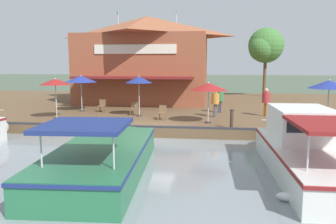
{
  "coord_description": "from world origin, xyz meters",
  "views": [
    {
      "loc": [
        16.36,
        3.22,
        3.83
      ],
      "look_at": [
        -1.0,
        0.91,
        1.3
      ],
      "focal_mm": 35.0,
      "sensor_mm": 36.0,
      "label": 1
    }
  ],
  "objects_px": {
    "cafe_chair_beside_entrance": "(162,112)",
    "swan": "(287,196)",
    "waterfront_restaurant": "(147,58)",
    "cafe_chair_under_first_umbrella": "(284,117)",
    "cafe_chair_back_row_seat": "(314,114)",
    "patio_umbrella_mid_patio_right": "(81,79)",
    "patio_umbrella_far_corner": "(209,87)",
    "cafe_chair_facing_river": "(299,110)",
    "patio_umbrella_mid_patio_left": "(139,80)",
    "motorboat_distant_upstream": "(303,147)",
    "person_near_entrance": "(266,99)",
    "motorboat_outer_channel": "(107,152)",
    "cafe_chair_mid_patio": "(134,108)",
    "patio_umbrella_by_entrance": "(55,82)",
    "cafe_chair_far_corner_seat": "(102,105)",
    "person_mid_patio": "(220,98)",
    "person_at_quay_edge": "(215,100)",
    "patio_umbrella_back_row": "(329,84)",
    "mooring_post": "(232,119)",
    "tree_behind_restaurant": "(265,46)"
  },
  "relations": [
    {
      "from": "patio_umbrella_far_corner",
      "to": "cafe_chair_under_first_umbrella",
      "type": "bearing_deg",
      "value": 87.41
    },
    {
      "from": "patio_umbrella_far_corner",
      "to": "motorboat_distant_upstream",
      "type": "xyz_separation_m",
      "value": [
        6.06,
        3.52,
        -1.78
      ]
    },
    {
      "from": "patio_umbrella_mid_patio_right",
      "to": "patio_umbrella_far_corner",
      "type": "bearing_deg",
      "value": 67.92
    },
    {
      "from": "patio_umbrella_mid_patio_left",
      "to": "swan",
      "type": "bearing_deg",
      "value": 30.85
    },
    {
      "from": "cafe_chair_beside_entrance",
      "to": "swan",
      "type": "xyz_separation_m",
      "value": [
        9.96,
        5.0,
        -0.85
      ]
    },
    {
      "from": "cafe_chair_facing_river",
      "to": "motorboat_distant_upstream",
      "type": "relative_size",
      "value": 0.1
    },
    {
      "from": "patio_umbrella_mid_patio_right",
      "to": "cafe_chair_back_row_seat",
      "type": "height_order",
      "value": "patio_umbrella_mid_patio_right"
    },
    {
      "from": "cafe_chair_beside_entrance",
      "to": "tree_behind_restaurant",
      "type": "xyz_separation_m",
      "value": [
        -15.89,
        8.16,
        4.6
      ]
    },
    {
      "from": "cafe_chair_under_first_umbrella",
      "to": "person_near_entrance",
      "type": "relative_size",
      "value": 0.48
    },
    {
      "from": "cafe_chair_back_row_seat",
      "to": "waterfront_restaurant",
      "type": "bearing_deg",
      "value": -131.74
    },
    {
      "from": "patio_umbrella_far_corner",
      "to": "cafe_chair_beside_entrance",
      "type": "xyz_separation_m",
      "value": [
        -0.75,
        -2.7,
        -1.56
      ]
    },
    {
      "from": "patio_umbrella_back_row",
      "to": "cafe_chair_under_first_umbrella",
      "type": "height_order",
      "value": "patio_umbrella_back_row"
    },
    {
      "from": "person_mid_patio",
      "to": "cafe_chair_facing_river",
      "type": "bearing_deg",
      "value": 72.11
    },
    {
      "from": "cafe_chair_far_corner_seat",
      "to": "person_near_entrance",
      "type": "height_order",
      "value": "person_near_entrance"
    },
    {
      "from": "waterfront_restaurant",
      "to": "motorboat_outer_channel",
      "type": "distance_m",
      "value": 18.61
    },
    {
      "from": "patio_umbrella_mid_patio_right",
      "to": "motorboat_outer_channel",
      "type": "relative_size",
      "value": 0.3
    },
    {
      "from": "cafe_chair_facing_river",
      "to": "cafe_chair_beside_entrance",
      "type": "xyz_separation_m",
      "value": [
        1.82,
        -8.22,
        0.0
      ]
    },
    {
      "from": "patio_umbrella_far_corner",
      "to": "cafe_chair_far_corner_seat",
      "type": "height_order",
      "value": "patio_umbrella_far_corner"
    },
    {
      "from": "waterfront_restaurant",
      "to": "patio_umbrella_by_entrance",
      "type": "relative_size",
      "value": 4.79
    },
    {
      "from": "cafe_chair_back_row_seat",
      "to": "patio_umbrella_back_row",
      "type": "bearing_deg",
      "value": 36.42
    },
    {
      "from": "cafe_chair_facing_river",
      "to": "person_mid_patio",
      "type": "xyz_separation_m",
      "value": [
        -1.54,
        -4.77,
        0.54
      ]
    },
    {
      "from": "swan",
      "to": "person_mid_patio",
      "type": "bearing_deg",
      "value": -173.35
    },
    {
      "from": "patio_umbrella_mid_patio_right",
      "to": "patio_umbrella_mid_patio_left",
      "type": "distance_m",
      "value": 4.77
    },
    {
      "from": "cafe_chair_under_first_umbrella",
      "to": "cafe_chair_back_row_seat",
      "type": "xyz_separation_m",
      "value": [
        -1.1,
        1.89,
        0.0
      ]
    },
    {
      "from": "person_near_entrance",
      "to": "tree_behind_restaurant",
      "type": "distance_m",
      "value": 14.37
    },
    {
      "from": "cafe_chair_mid_patio",
      "to": "cafe_chair_under_first_umbrella",
      "type": "bearing_deg",
      "value": 74.17
    },
    {
      "from": "patio_umbrella_mid_patio_left",
      "to": "person_at_quay_edge",
      "type": "relative_size",
      "value": 1.51
    },
    {
      "from": "cafe_chair_back_row_seat",
      "to": "swan",
      "type": "distance_m",
      "value": 10.79
    },
    {
      "from": "waterfront_restaurant",
      "to": "patio_umbrella_mid_patio_right",
      "type": "height_order",
      "value": "waterfront_restaurant"
    },
    {
      "from": "person_near_entrance",
      "to": "motorboat_outer_channel",
      "type": "height_order",
      "value": "person_near_entrance"
    },
    {
      "from": "motorboat_outer_channel",
      "to": "mooring_post",
      "type": "bearing_deg",
      "value": 138.01
    },
    {
      "from": "patio_umbrella_by_entrance",
      "to": "person_mid_patio",
      "type": "relative_size",
      "value": 1.5
    },
    {
      "from": "person_mid_patio",
      "to": "motorboat_outer_channel",
      "type": "xyz_separation_m",
      "value": [
        10.98,
        -4.37,
        -1.0
      ]
    },
    {
      "from": "cafe_chair_beside_entrance",
      "to": "patio_umbrella_far_corner",
      "type": "bearing_deg",
      "value": 74.47
    },
    {
      "from": "patio_umbrella_far_corner",
      "to": "cafe_chair_far_corner_seat",
      "type": "relative_size",
      "value": 2.7
    },
    {
      "from": "cafe_chair_under_first_umbrella",
      "to": "mooring_post",
      "type": "bearing_deg",
      "value": -65.15
    },
    {
      "from": "patio_umbrella_mid_patio_left",
      "to": "cafe_chair_facing_river",
      "type": "xyz_separation_m",
      "value": [
        -0.63,
        9.88,
        -1.82
      ]
    },
    {
      "from": "cafe_chair_mid_patio",
      "to": "tree_behind_restaurant",
      "type": "relative_size",
      "value": 0.12
    },
    {
      "from": "cafe_chair_under_first_umbrella",
      "to": "patio_umbrella_by_entrance",
      "type": "bearing_deg",
      "value": -92.21
    },
    {
      "from": "cafe_chair_mid_patio",
      "to": "motorboat_outer_channel",
      "type": "bearing_deg",
      "value": 7.12
    },
    {
      "from": "cafe_chair_mid_patio",
      "to": "patio_umbrella_far_corner",
      "type": "bearing_deg",
      "value": 64.12
    },
    {
      "from": "patio_umbrella_mid_patio_left",
      "to": "motorboat_distant_upstream",
      "type": "height_order",
      "value": "patio_umbrella_mid_patio_left"
    },
    {
      "from": "person_at_quay_edge",
      "to": "swan",
      "type": "relative_size",
      "value": 2.46
    },
    {
      "from": "waterfront_restaurant",
      "to": "cafe_chair_under_first_umbrella",
      "type": "bearing_deg",
      "value": 40.29
    },
    {
      "from": "patio_umbrella_back_row",
      "to": "mooring_post",
      "type": "height_order",
      "value": "patio_umbrella_back_row"
    },
    {
      "from": "patio_umbrella_mid_patio_right",
      "to": "cafe_chair_far_corner_seat",
      "type": "distance_m",
      "value": 2.34
    },
    {
      "from": "patio_umbrella_mid_patio_left",
      "to": "cafe_chair_far_corner_seat",
      "type": "bearing_deg",
      "value": -116.62
    },
    {
      "from": "person_mid_patio",
      "to": "patio_umbrella_far_corner",
      "type": "bearing_deg",
      "value": -10.3
    },
    {
      "from": "cafe_chair_far_corner_seat",
      "to": "patio_umbrella_by_entrance",
      "type": "bearing_deg",
      "value": -29.87
    },
    {
      "from": "motorboat_distant_upstream",
      "to": "cafe_chair_beside_entrance",
      "type": "bearing_deg",
      "value": -137.56
    }
  ]
}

